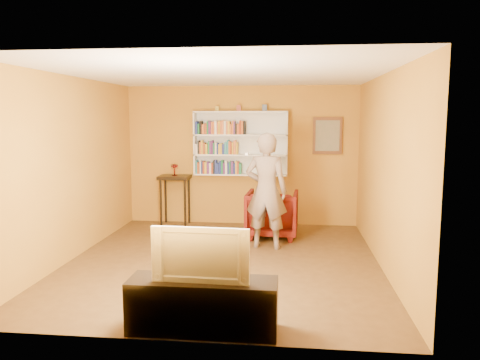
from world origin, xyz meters
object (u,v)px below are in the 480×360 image
object	(u,v)px
console_table	(175,184)
ruby_lustre	(175,167)
person	(266,191)
tv_cabinet	(203,305)
bookshelf	(241,144)
armchair	(272,214)
television	(202,253)

from	to	relation	value
console_table	ruby_lustre	size ratio (longest dim) A/B	4.27
person	tv_cabinet	bearing A→B (deg)	90.48
ruby_lustre	bookshelf	bearing A→B (deg)	7.10
bookshelf	tv_cabinet	bearing A→B (deg)	-88.48
bookshelf	armchair	bearing A→B (deg)	-54.08
armchair	person	xyz separation A→B (m)	(-0.07, -0.72, 0.52)
bookshelf	console_table	xyz separation A→B (m)	(-1.28, -0.16, -0.79)
console_table	tv_cabinet	distance (m)	4.75
bookshelf	person	bearing A→B (deg)	-70.21
console_table	ruby_lustre	distance (m)	0.33
tv_cabinet	television	distance (m)	0.53
ruby_lustre	person	xyz separation A→B (m)	(1.86, -1.46, -0.20)
bookshelf	ruby_lustre	size ratio (longest dim) A/B	7.92
bookshelf	tv_cabinet	xyz separation A→B (m)	(0.12, -4.66, -1.33)
armchair	person	bearing A→B (deg)	87.32
bookshelf	console_table	size ratio (longest dim) A/B	1.85
bookshelf	person	size ratio (longest dim) A/B	0.97
person	tv_cabinet	distance (m)	3.15
armchair	tv_cabinet	world-z (taller)	armchair
ruby_lustre	console_table	bearing A→B (deg)	-104.04
console_table	tv_cabinet	world-z (taller)	console_table
television	armchair	bearing A→B (deg)	84.09
bookshelf	person	distance (m)	1.85
armchair	television	world-z (taller)	television
person	armchair	bearing A→B (deg)	-86.14
armchair	bookshelf	bearing A→B (deg)	-51.54
person	television	xyz separation A→B (m)	(-0.46, -3.04, -0.14)
bookshelf	ruby_lustre	bearing A→B (deg)	-172.90
armchair	console_table	bearing A→B (deg)	-18.35
console_table	ruby_lustre	world-z (taller)	ruby_lustre
television	person	bearing A→B (deg)	83.44
ruby_lustre	television	world-z (taller)	ruby_lustre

